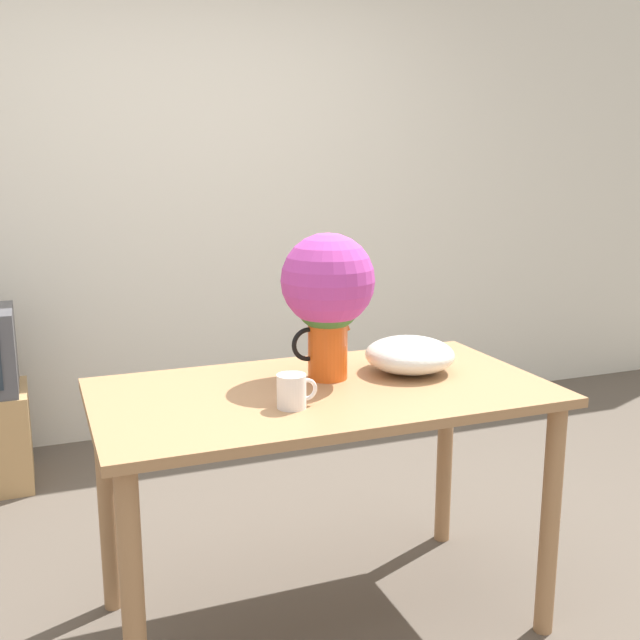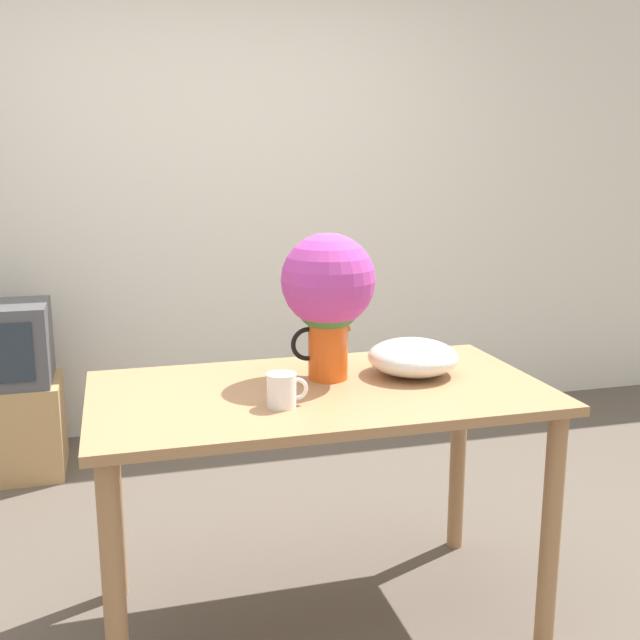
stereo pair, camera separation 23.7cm
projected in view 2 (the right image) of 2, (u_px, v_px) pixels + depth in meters
ground_plane at (299, 607)px, 2.55m from camera, size 12.00×12.00×0.00m
wall_back at (214, 195)px, 4.06m from camera, size 8.00×0.05×2.60m
table at (320, 424)px, 2.34m from camera, size 1.40×0.76×0.80m
flower_vase at (328, 291)px, 2.36m from camera, size 0.30×0.30×0.47m
coffee_mug at (283, 390)px, 2.13m from camera, size 0.12×0.08×0.10m
white_bowl at (413, 357)px, 2.45m from camera, size 0.30×0.30×0.12m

